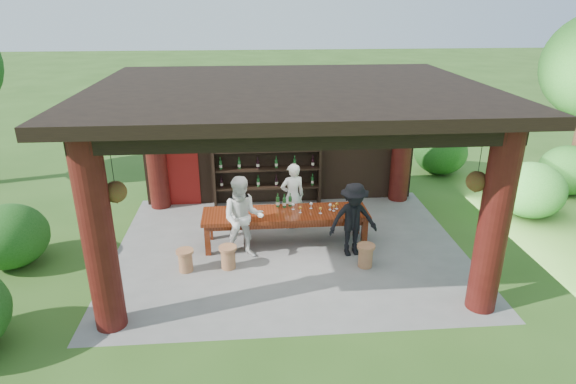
{
  "coord_description": "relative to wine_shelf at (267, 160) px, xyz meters",
  "views": [
    {
      "loc": [
        -0.77,
        -9.2,
        5.0
      ],
      "look_at": [
        0.0,
        0.4,
        1.15
      ],
      "focal_mm": 30.0,
      "sensor_mm": 36.0,
      "label": 1
    }
  ],
  "objects": [
    {
      "name": "stool_far_left",
      "position": [
        -1.75,
        -3.22,
        -0.97
      ],
      "size": [
        0.35,
        0.35,
        0.46
      ],
      "rotation": [
        0.0,
        0.0,
        0.04
      ],
      "color": "#99593D",
      "rests_on": "ground"
    },
    {
      "name": "wine_shelf",
      "position": [
        0.0,
        0.0,
        0.0
      ],
      "size": [
        2.76,
        0.42,
        2.42
      ],
      "color": "black",
      "rests_on": "ground"
    },
    {
      "name": "table_glasses",
      "position": [
        1.01,
        -2.18,
        -0.39
      ],
      "size": [
        1.02,
        0.34,
        0.15
      ],
      "color": "silver",
      "rests_on": "tasting_table"
    },
    {
      "name": "stool_near_left",
      "position": [
        -0.92,
        -3.17,
        -0.96
      ],
      "size": [
        0.36,
        0.36,
        0.47
      ],
      "rotation": [
        0.0,
        0.0,
        0.13
      ],
      "color": "#99593D",
      "rests_on": "ground"
    },
    {
      "name": "guest_man",
      "position": [
        1.66,
        -2.81,
        -0.42
      ],
      "size": [
        1.1,
        0.72,
        1.59
      ],
      "primitive_type": "imported",
      "rotation": [
        0.0,
        0.0,
        0.13
      ],
      "color": "black",
      "rests_on": "ground"
    },
    {
      "name": "stool_near_right",
      "position": [
        1.83,
        -3.33,
        -0.96
      ],
      "size": [
        0.36,
        0.36,
        0.48
      ],
      "rotation": [
        0.0,
        0.0,
        -0.09
      ],
      "color": "#99593D",
      "rests_on": "ground"
    },
    {
      "name": "pavilion",
      "position": [
        0.36,
        -2.02,
        0.92
      ],
      "size": [
        7.5,
        6.0,
        3.6
      ],
      "color": "slate",
      "rests_on": "ground"
    },
    {
      "name": "shrubs",
      "position": [
        2.83,
        -1.83,
        -0.65
      ],
      "size": [
        15.05,
        9.01,
        1.36
      ],
      "color": "#194C14",
      "rests_on": "ground"
    },
    {
      "name": "tasting_table",
      "position": [
        0.31,
        -2.22,
        -0.58
      ],
      "size": [
        3.58,
        0.95,
        0.75
      ],
      "rotation": [
        0.0,
        0.0,
        0.01
      ],
      "color": "#511C0B",
      "rests_on": "ground"
    },
    {
      "name": "ground",
      "position": [
        0.37,
        -2.45,
        -1.21
      ],
      "size": [
        90.0,
        90.0,
        0.0
      ],
      "primitive_type": "plane",
      "color": "#2D5119",
      "rests_on": "ground"
    },
    {
      "name": "table_bottles",
      "position": [
        0.3,
        -1.91,
        -0.31
      ],
      "size": [
        0.36,
        0.14,
        0.31
      ],
      "color": "#194C1E",
      "rests_on": "tasting_table"
    },
    {
      "name": "napkin_basket",
      "position": [
        -0.83,
        -2.34,
        -0.39
      ],
      "size": [
        0.26,
        0.18,
        0.14
      ],
      "primitive_type": "cube",
      "rotation": [
        0.0,
        0.0,
        0.01
      ],
      "color": "#BF6672",
      "rests_on": "tasting_table"
    },
    {
      "name": "guest_woman",
      "position": [
        -0.6,
        -2.74,
        -0.33
      ],
      "size": [
        0.86,
        0.68,
        1.76
      ],
      "primitive_type": "imported",
      "rotation": [
        0.0,
        0.0,
        -0.01
      ],
      "color": "silver",
      "rests_on": "ground"
    },
    {
      "name": "host",
      "position": [
        0.53,
        -1.44,
        -0.42
      ],
      "size": [
        0.65,
        0.5,
        1.58
      ],
      "primitive_type": "imported",
      "rotation": [
        0.0,
        0.0,
        3.38
      ],
      "color": "white",
      "rests_on": "ground"
    },
    {
      "name": "trees",
      "position": [
        3.32,
        -0.89,
        2.15
      ],
      "size": [
        20.96,
        10.33,
        4.8
      ],
      "color": "#3F2819",
      "rests_on": "ground"
    }
  ]
}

